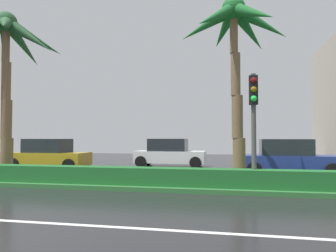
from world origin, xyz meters
TOP-DOWN VIEW (x-y plane):
  - ground_plane at (0.00, 9.00)m, footprint 90.00×42.00m
  - near_lane_divider_stripe at (0.00, 2.00)m, footprint 81.00×0.14m
  - median_strip at (0.00, 8.00)m, footprint 85.50×4.00m
  - median_hedge at (0.00, 6.60)m, footprint 76.50×0.70m
  - palm_tree_mid_left at (-4.96, 7.65)m, footprint 4.59×4.63m
  - palm_tree_centre_left at (4.62, 8.19)m, footprint 4.29×4.03m
  - traffic_signal_median_right at (5.18, 6.70)m, footprint 0.28×0.43m
  - car_in_traffic_leading at (-5.60, 12.06)m, footprint 4.30×2.02m
  - car_in_traffic_second at (0.70, 15.17)m, footprint 4.30×2.02m
  - car_in_traffic_third at (7.07, 11.74)m, footprint 4.30×2.02m

SIDE VIEW (x-z plane):
  - ground_plane at x=0.00m, z-range -0.10..0.00m
  - near_lane_divider_stripe at x=0.00m, z-range 0.00..0.01m
  - median_strip at x=0.00m, z-range 0.00..0.15m
  - median_hedge at x=0.00m, z-range 0.15..0.75m
  - car_in_traffic_leading at x=-5.60m, z-range -0.03..1.69m
  - car_in_traffic_second at x=0.70m, z-range -0.03..1.69m
  - car_in_traffic_third at x=7.07m, z-range -0.03..1.69m
  - traffic_signal_median_right at x=5.18m, z-range 0.86..4.63m
  - palm_tree_centre_left at x=4.62m, z-range 2.18..9.22m
  - palm_tree_mid_left at x=-4.96m, z-range 2.22..9.25m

